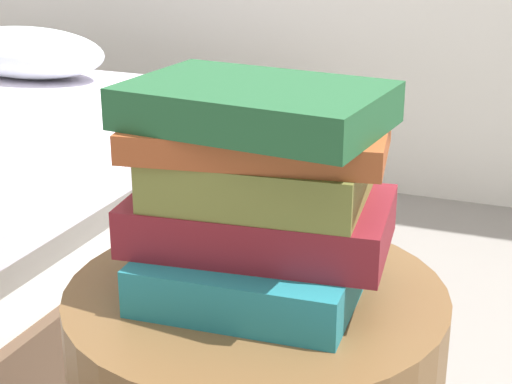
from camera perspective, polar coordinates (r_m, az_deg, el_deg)
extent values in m
ellipsoid|color=silver|center=(2.74, -15.73, 9.33)|extent=(0.56, 0.29, 0.16)
cube|color=#1E727F|center=(0.95, -0.36, -5.59)|extent=(0.25, 0.21, 0.06)
cube|color=maroon|center=(0.94, 0.50, -2.04)|extent=(0.31, 0.21, 0.06)
cube|color=olive|center=(0.92, 0.55, 1.17)|extent=(0.25, 0.19, 0.06)
cube|color=#994723|center=(0.91, 0.42, 3.72)|extent=(0.31, 0.20, 0.03)
cube|color=#1E512D|center=(0.89, 0.11, 5.96)|extent=(0.29, 0.21, 0.05)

